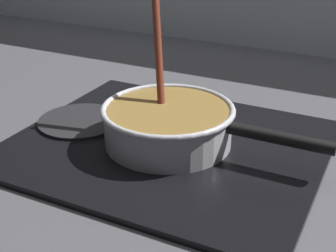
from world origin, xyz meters
TOP-DOWN VIEW (x-y plane):
  - ground at (0.00, 0.00)m, footprint 2.40×1.60m
  - hob_plate at (0.05, 0.06)m, footprint 0.56×0.48m
  - burner_ring at (0.05, 0.06)m, footprint 0.17×0.17m
  - spare_burner at (-0.15, 0.06)m, footprint 0.17×0.17m
  - cooking_pan at (0.05, 0.06)m, footprint 0.42×0.24m

SIDE VIEW (x-z plane):
  - ground at x=0.00m, z-range -0.04..0.00m
  - hob_plate at x=0.05m, z-range 0.00..0.01m
  - spare_burner at x=-0.15m, z-range 0.01..0.02m
  - burner_ring at x=0.05m, z-range 0.01..0.02m
  - cooking_pan at x=0.05m, z-range -0.09..0.19m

